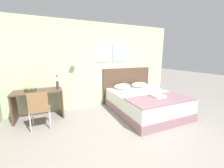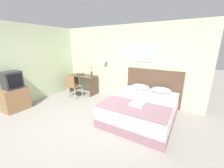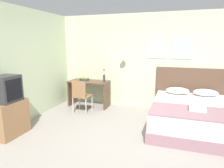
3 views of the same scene
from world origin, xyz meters
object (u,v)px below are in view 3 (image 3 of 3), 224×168
object	(u,v)px
desk_chair	(81,94)
headboard	(191,91)
flower_vase	(104,77)
throw_blanket	(195,112)
fruit_bowl	(84,79)
pillow_right	(206,93)
folded_towel_near_foot	(197,108)
tv_stand	(9,119)
bed	(192,116)
desk	(89,89)
pillow_left	(177,91)
television	(6,89)

from	to	relation	value
desk_chair	headboard	bearing A→B (deg)	19.30
flower_vase	throw_blanket	bearing A→B (deg)	-30.18
desk_chair	fruit_bowl	distance (m)	0.77
pillow_right	headboard	bearing A→B (deg)	139.62
folded_towel_near_foot	tv_stand	distance (m)	3.72
flower_vase	tv_stand	world-z (taller)	flower_vase
folded_towel_near_foot	flower_vase	bearing A→B (deg)	153.06
bed	pillow_right	distance (m)	0.94
fruit_bowl	desk	bearing A→B (deg)	-13.42
bed	throw_blanket	bearing A→B (deg)	-90.00
folded_towel_near_foot	headboard	bearing A→B (deg)	91.75
folded_towel_near_foot	desk	size ratio (longest dim) A/B	0.28
headboard	flower_vase	xyz separation A→B (m)	(-2.33, -0.34, 0.30)
pillow_left	desk_chair	xyz separation A→B (m)	(-2.42, -0.68, -0.12)
pillow_right	desk	world-z (taller)	desk
fruit_bowl	tv_stand	distance (m)	2.43
pillow_right	tv_stand	distance (m)	4.50
headboard	television	bearing A→B (deg)	-143.25
pillow_left	throw_blanket	size ratio (longest dim) A/B	0.35
headboard	desk	bearing A→B (deg)	-173.47
fruit_bowl	flower_vase	distance (m)	0.66
headboard	folded_towel_near_foot	size ratio (longest dim) A/B	5.58
desk	television	xyz separation A→B (m)	(-0.69, -2.29, 0.44)
folded_towel_near_foot	desk	distance (m)	3.11
pillow_left	throw_blanket	bearing A→B (deg)	-76.77
bed	desk_chair	xyz separation A→B (m)	(-2.76, 0.11, 0.24)
throw_blanket	desk_chair	bearing A→B (deg)	165.27
headboard	throw_blanket	size ratio (longest dim) A/B	1.10
bed	pillow_left	size ratio (longest dim) A/B	3.61
flower_vase	pillow_right	bearing A→B (deg)	1.18
headboard	television	distance (m)	4.39
flower_vase	tv_stand	bearing A→B (deg)	-117.34
bed	television	xyz separation A→B (m)	(-3.50, -1.54, 0.69)
pillow_left	desk_chair	size ratio (longest dim) A/B	0.66
bed	pillow_left	bearing A→B (deg)	112.53
flower_vase	tv_stand	size ratio (longest dim) A/B	0.53
pillow_right	folded_towel_near_foot	bearing A→B (deg)	-102.69
pillow_left	throw_blanket	xyz separation A→B (m)	(0.33, -1.41, -0.07)
desk	throw_blanket	bearing A→B (deg)	-25.95
pillow_left	flower_vase	size ratio (longest dim) A/B	1.55
pillow_left	desk	size ratio (longest dim) A/B	0.50
bed	desk	bearing A→B (deg)	164.91
throw_blanket	bed	bearing A→B (deg)	90.00
television	pillow_right	bearing A→B (deg)	31.33
bed	fruit_bowl	distance (m)	3.13
bed	fruit_bowl	size ratio (longest dim) A/B	7.38
bed	throw_blanket	xyz separation A→B (m)	(0.00, -0.61, 0.30)
folded_towel_near_foot	television	bearing A→B (deg)	-163.19
headboard	tv_stand	size ratio (longest dim) A/B	2.55
folded_towel_near_foot	throw_blanket	bearing A→B (deg)	-107.74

